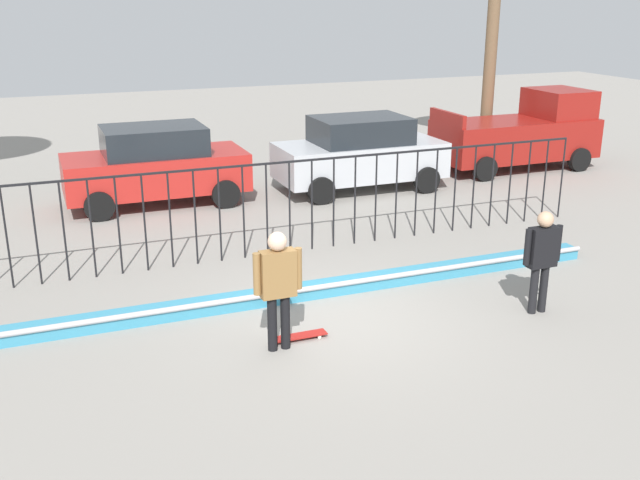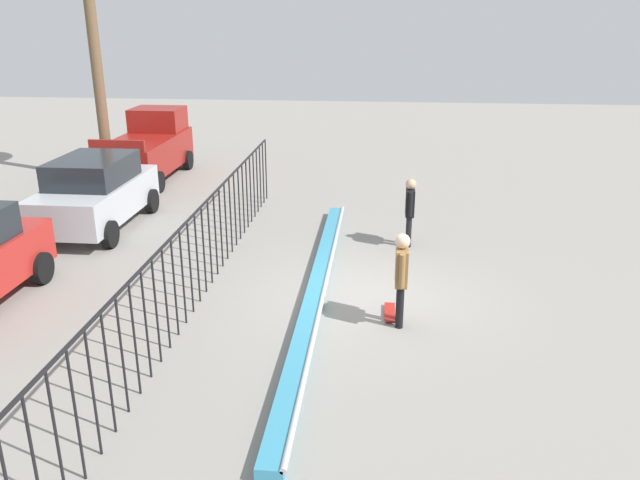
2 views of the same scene
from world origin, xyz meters
name	(u,v)px [view 2 (image 2 of 2)]	position (x,y,z in m)	size (l,w,h in m)	color
ground_plane	(366,298)	(0.00, 0.00, 0.00)	(60.00, 60.00, 0.00)	gray
bowl_coping_ledge	(317,291)	(0.00, 0.99, 0.12)	(11.00, 0.40, 0.27)	teal
perimeter_fence	(203,240)	(0.00, 3.29, 1.13)	(14.04, 0.04, 1.85)	black
skateboarder	(401,271)	(-1.09, -0.65, 1.07)	(0.72, 0.27, 1.78)	black
skateboard	(390,312)	(-0.70, -0.48, 0.06)	(0.80, 0.20, 0.07)	#A51E19
camera_operator	(410,206)	(3.20, -0.94, 1.01)	(0.68, 0.26, 1.69)	black
parked_car_silver	(95,192)	(3.80, 7.27, 0.97)	(4.30, 2.12, 1.90)	#B7BABF
pickup_truck	(148,148)	(9.20, 7.80, 1.04)	(4.70, 2.12, 2.24)	maroon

